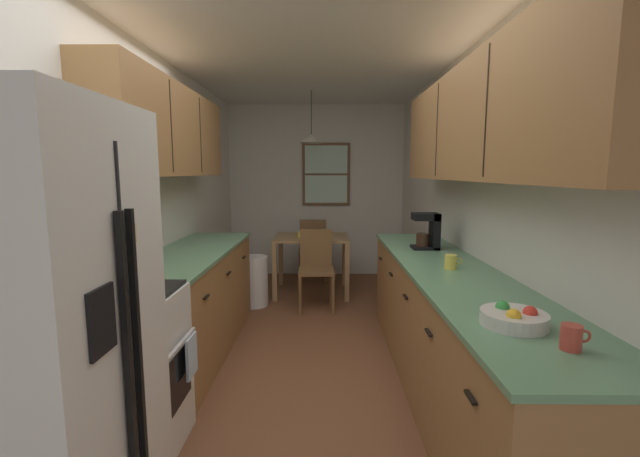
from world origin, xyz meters
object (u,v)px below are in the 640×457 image
table_serving_bowl (304,234)px  dining_chair_far (313,247)px  microwave_over_range (80,147)px  mug_by_coffeemaker (572,337)px  storage_canister (150,259)px  coffee_maker (429,230)px  fruit_bowl (514,317)px  mug_spare (451,262)px  dining_table (312,245)px  stove_range (118,373)px  refrigerator (31,352)px  trash_bin (254,281)px  dining_chair_near (316,265)px

table_serving_bowl → dining_chair_far: bearing=80.9°
microwave_over_range → mug_by_coffeemaker: size_ratio=5.47×
storage_canister → coffee_maker: (2.02, 0.92, 0.06)m
storage_canister → mug_by_coffeemaker: size_ratio=1.76×
fruit_bowl → dining_chair_far: bearing=103.3°
dining_chair_far → fruit_bowl: (0.98, -4.12, 0.44)m
storage_canister → mug_spare: bearing=4.6°
dining_table → stove_range: bearing=-107.0°
microwave_over_range → mug_by_coffeemaker: bearing=-16.7°
microwave_over_range → table_serving_bowl: bearing=72.5°
dining_chair_far → coffee_maker: (1.06, -2.31, 0.56)m
refrigerator → trash_bin: size_ratio=3.08×
refrigerator → stove_range: size_ratio=1.64×
dining_chair_near → mug_spare: bearing=-63.0°
microwave_over_range → storage_canister: microwave_over_range is taller
stove_range → storage_canister: 0.72m
mug_spare → microwave_over_range: bearing=-162.6°
refrigerator → mug_by_coffeemaker: 1.99m
refrigerator → coffee_maker: bearing=46.9°
microwave_over_range → dining_table: 3.47m
refrigerator → trash_bin: refrigerator is taller
dining_chair_near → coffee_maker: (0.99, -1.12, 0.56)m
dining_table → trash_bin: (-0.66, -0.53, -0.33)m
microwave_over_range → dining_chair_far: bearing=73.9°
fruit_bowl → dining_chair_near: bearing=107.2°
microwave_over_range → dining_chair_far: microwave_over_range is taller
coffee_maker → fruit_bowl: 1.82m
dining_table → coffee_maker: bearing=-58.3°
coffee_maker → mug_spare: 0.76m
refrigerator → microwave_over_range: microwave_over_range is taller
refrigerator → storage_canister: 1.19m
stove_range → mug_by_coffeemaker: size_ratio=9.89×
stove_range → coffee_maker: size_ratio=3.56×
trash_bin → coffee_maker: coffee_maker is taller
mug_spare → stove_range: bearing=-161.7°
stove_range → microwave_over_range: 1.22m
dining_table → mug_spare: 2.70m
microwave_over_range → mug_by_coffeemaker: 2.36m
dining_chair_near → mug_spare: (0.96, -1.88, 0.45)m
storage_canister → coffee_maker: 2.22m
refrigerator → mug_spare: 2.36m
trash_bin → mug_spare: mug_spare is taller
microwave_over_range → storage_canister: (0.11, 0.50, -0.68)m
refrigerator → dining_table: 3.93m
mug_by_coffeemaker → stove_range: bearing=162.5°
storage_canister → table_serving_bowl: (0.86, 2.58, -0.22)m
mug_spare → storage_canister: bearing=-175.4°
storage_canister → coffee_maker: coffee_maker is taller
dining_table → dining_chair_near: dining_chair_near is taller
dining_table → trash_bin: dining_table is taller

